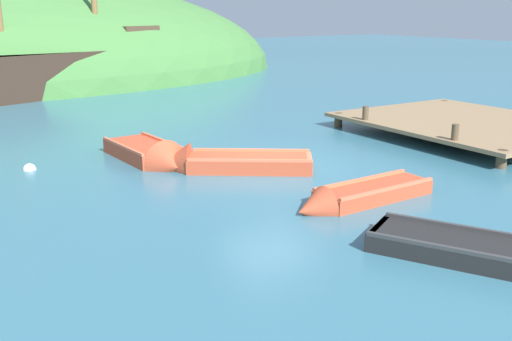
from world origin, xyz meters
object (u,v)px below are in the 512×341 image
(rowboat_far, at_px, (152,157))
(rowboat_center, at_px, (225,165))
(rowboat_outer_left, at_px, (356,199))
(buoy_white, at_px, (30,170))
(sailing_ship, at_px, (62,76))
(rowboat_portside, at_px, (506,260))

(rowboat_far, height_order, rowboat_center, rowboat_far)
(rowboat_outer_left, distance_m, buoy_white, 8.43)
(buoy_white, bearing_deg, rowboat_center, -31.80)
(sailing_ship, bearing_deg, rowboat_portside, 74.24)
(rowboat_far, relative_size, rowboat_center, 0.86)
(rowboat_far, height_order, buoy_white, rowboat_far)
(rowboat_far, distance_m, rowboat_center, 2.17)
(rowboat_portside, bearing_deg, rowboat_far, 165.14)
(rowboat_far, bearing_deg, sailing_ship, 170.12)
(rowboat_far, relative_size, buoy_white, 9.89)
(rowboat_outer_left, height_order, buoy_white, rowboat_outer_left)
(sailing_ship, distance_m, rowboat_portside, 24.65)
(rowboat_far, xyz_separation_m, buoy_white, (-3.00, 0.92, -0.14))
(rowboat_center, height_order, buoy_white, rowboat_center)
(rowboat_portside, relative_size, buoy_white, 11.47)
(rowboat_center, bearing_deg, rowboat_portside, 131.80)
(rowboat_center, bearing_deg, rowboat_far, -18.85)
(sailing_ship, bearing_deg, rowboat_outer_left, 74.72)
(rowboat_portside, bearing_deg, sailing_ship, 152.94)
(rowboat_far, height_order, rowboat_outer_left, rowboat_far)
(rowboat_portside, height_order, buoy_white, rowboat_portside)
(rowboat_portside, bearing_deg, rowboat_center, 158.74)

